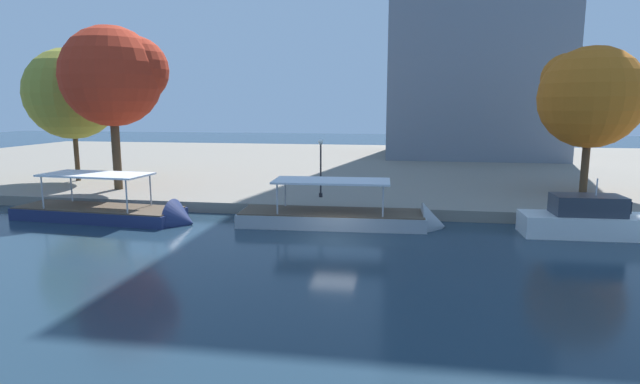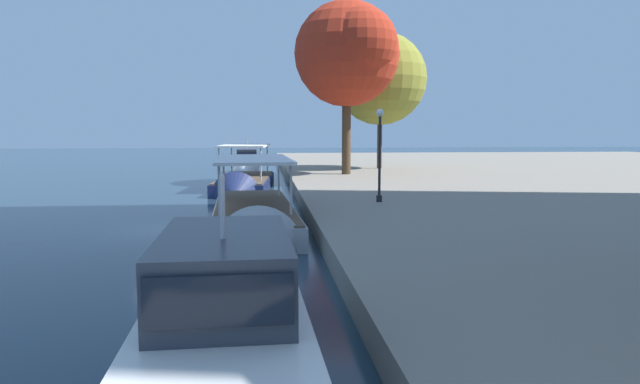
# 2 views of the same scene
# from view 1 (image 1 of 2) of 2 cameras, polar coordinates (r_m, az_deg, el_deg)

# --- Properties ---
(ground_plane) EXTENTS (220.00, 220.00, 0.00)m
(ground_plane) POSITION_cam_1_polar(r_m,az_deg,el_deg) (28.75, 1.57, -5.32)
(ground_plane) COLOR #1E3342
(dock_promenade) EXTENTS (120.00, 55.00, 0.74)m
(dock_promenade) POSITION_cam_1_polar(r_m,az_deg,el_deg) (61.23, 5.91, 2.96)
(dock_promenade) COLOR gray
(dock_promenade) RESTS_ON ground_plane
(tour_boat_1) EXTENTS (12.58, 4.11, 4.42)m
(tour_boat_1) POSITION_cam_1_polar(r_m,az_deg,el_deg) (36.04, -21.99, -2.55)
(tour_boat_1) COLOR navy
(tour_boat_1) RESTS_ON ground_plane
(tour_boat_2) EXTENTS (12.87, 3.76, 4.20)m
(tour_boat_2) POSITION_cam_1_polar(r_m,az_deg,el_deg) (31.93, 3.23, -3.31)
(tour_boat_2) COLOR #9EA3A8
(tour_boat_2) RESTS_ON ground_plane
(motor_yacht_3) EXTENTS (9.44, 2.79, 4.13)m
(motor_yacht_3) POSITION_cam_1_polar(r_m,az_deg,el_deg) (33.51, 29.41, -3.20)
(motor_yacht_3) COLOR silver
(motor_yacht_3) RESTS_ON ground_plane
(lamp_post) EXTENTS (0.36, 0.36, 4.25)m
(lamp_post) POSITION_cam_1_polar(r_m,az_deg,el_deg) (37.36, 0.08, 3.10)
(lamp_post) COLOR black
(lamp_post) RESTS_ON dock_promenade
(tree_0) EXTENTS (8.13, 7.79, 12.82)m
(tree_0) POSITION_cam_1_polar(r_m,az_deg,el_deg) (43.79, -21.79, 11.97)
(tree_0) COLOR #4C3823
(tree_0) RESTS_ON dock_promenade
(tree_1) EXTENTS (7.58, 7.58, 11.08)m
(tree_1) POSITION_cam_1_polar(r_m,az_deg,el_deg) (43.90, 27.98, 9.46)
(tree_1) COLOR #4C3823
(tree_1) RESTS_ON dock_promenade
(tree_2) EXTENTS (8.03, 7.93, 11.67)m
(tree_2) POSITION_cam_1_polar(r_m,az_deg,el_deg) (50.77, -26.10, 9.76)
(tree_2) COLOR #4C3823
(tree_2) RESTS_ON dock_promenade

